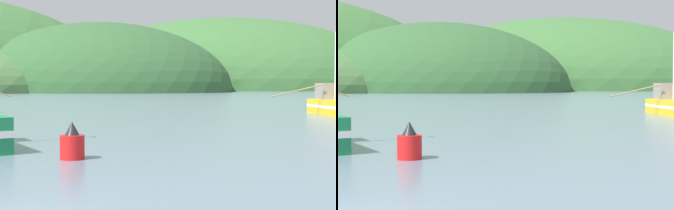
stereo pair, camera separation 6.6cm
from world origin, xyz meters
The scene contains 4 objects.
hill_far_center centered at (-0.18, 250.71, 0.00)m, with size 174.38×139.50×71.76m, color #386633.
hill_far_right centered at (-43.15, 169.20, 0.00)m, with size 96.88×77.51×49.97m, color #2D562D.
fishing_boat_yellow centered at (13.78, 37.43, 0.94)m, with size 11.16×8.37×7.37m.
channel_buoy centered at (-1.04, 9.06, 0.56)m, with size 0.90×0.90×1.38m.
Camera 2 is at (4.79, -8.49, 2.74)m, focal length 53.43 mm.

